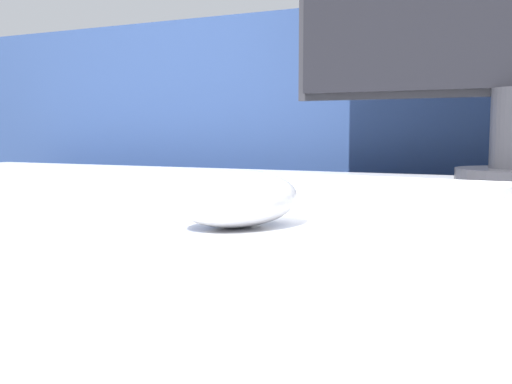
{
  "coord_description": "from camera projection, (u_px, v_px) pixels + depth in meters",
  "views": [
    {
      "loc": [
        0.26,
        -0.63,
        0.83
      ],
      "look_at": [
        0.04,
        -0.18,
        0.78
      ],
      "focal_mm": 42.0,
      "sensor_mm": 36.0,
      "label": 1
    }
  ],
  "objects": [
    {
      "name": "partition_panel",
      "position": [
        401.0,
        271.0,
        1.24
      ],
      "size": [
        5.0,
        0.03,
        1.09
      ],
      "color": "navy",
      "rests_on": "ground_plane"
    },
    {
      "name": "computer_mouse_near",
      "position": [
        238.0,
        199.0,
        0.47
      ],
      "size": [
        0.11,
        0.13,
        0.05
      ],
      "rotation": [
        0.0,
        0.0,
        -0.43
      ],
      "color": "silver",
      "rests_on": "desk"
    },
    {
      "name": "keyboard",
      "position": [
        341.0,
        190.0,
        0.66
      ],
      "size": [
        0.38,
        0.15,
        0.02
      ],
      "rotation": [
        0.0,
        0.0,
        -0.09
      ],
      "color": "silver",
      "rests_on": "desk"
    }
  ]
}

